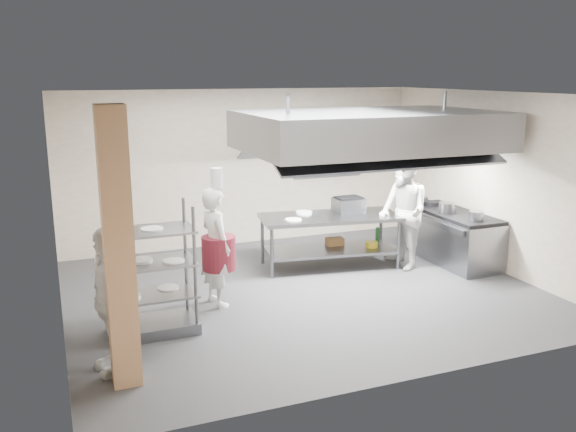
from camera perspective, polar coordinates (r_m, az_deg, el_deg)
name	(u,v)px	position (r m, az deg, el deg)	size (l,w,h in m)	color
floor	(303,291)	(9.50, 1.45, -7.05)	(7.00, 7.00, 0.00)	#2B2B2D
ceiling	(305,94)	(8.91, 1.56, 11.35)	(7.00, 7.00, 0.00)	silver
wall_back	(243,168)	(11.86, -4.20, 4.53)	(7.00, 7.00, 0.00)	#B0A18C
wall_left	(54,216)	(8.38, -21.09, -0.02)	(6.00, 6.00, 0.00)	#B0A18C
wall_right	(494,181)	(10.92, 18.68, 3.10)	(6.00, 6.00, 0.00)	#B0A18C
column	(119,250)	(6.57, -15.56, -3.12)	(0.30, 0.30, 3.00)	tan
exhaust_hood	(369,130)	(9.88, 7.63, 7.95)	(4.00, 2.50, 0.60)	gray
hood_strip_a	(318,153)	(9.51, 2.80, 5.90)	(1.60, 0.12, 0.04)	white
hood_strip_b	(417,148)	(10.38, 11.95, 6.25)	(1.60, 0.12, 0.04)	white
wall_shelf	(331,164)	(12.37, 4.03, 4.89)	(1.50, 0.28, 0.04)	gray
island	(329,241)	(10.58, 3.90, -2.34)	(2.37, 0.99, 0.91)	slate
island_worktop	(330,217)	(10.48, 3.94, -0.10)	(2.37, 0.99, 0.06)	gray
island_undershelf	(329,249)	(10.62, 3.89, -3.14)	(2.18, 0.89, 0.04)	slate
pass_rack	(150,270)	(7.98, -12.75, -4.97)	(1.13, 0.66, 1.69)	slate
cooking_range	(451,238)	(11.27, 15.01, -1.98)	(0.80, 2.00, 0.84)	slate
range_top	(453,213)	(11.16, 15.15, 0.25)	(0.78, 1.96, 0.06)	black
chef_head	(216,247)	(8.78, -6.79, -2.88)	(0.63, 0.42, 1.74)	white
chef_line	(403,212)	(10.56, 10.72, 0.36)	(0.95, 0.74, 1.96)	white
chef_plating	(110,300)	(7.09, -16.35, -7.58)	(0.98, 0.41, 1.68)	silver
griddle	(349,205)	(10.73, 5.69, 1.03)	(0.50, 0.39, 0.24)	slate
wicker_basket	(335,241)	(10.82, 4.39, -2.38)	(0.30, 0.20, 0.13)	olive
stockpot	(447,208)	(10.99, 14.61, 0.74)	(0.27, 0.27, 0.19)	gray
plate_stack	(152,293)	(8.07, -12.64, -7.01)	(0.28, 0.28, 0.05)	white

